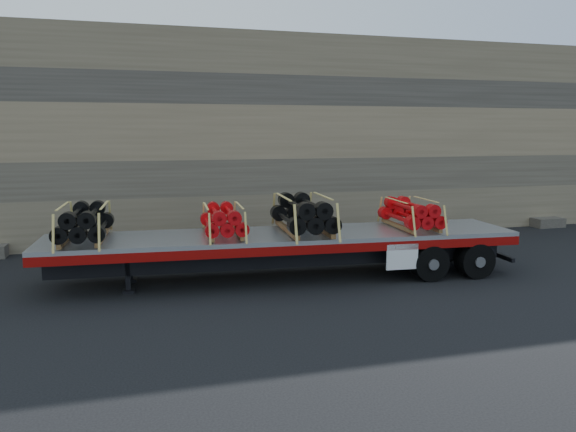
# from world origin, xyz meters

# --- Properties ---
(ground) EXTENTS (120.00, 120.00, 0.00)m
(ground) POSITION_xyz_m (0.00, 0.00, 0.00)
(ground) COLOR black
(ground) RESTS_ON ground
(rock_wall) EXTENTS (44.00, 3.00, 7.00)m
(rock_wall) POSITION_xyz_m (0.00, 6.50, 3.50)
(rock_wall) COLOR #7A6B54
(rock_wall) RESTS_ON ground
(trailer) EXTENTS (11.94, 3.06, 1.18)m
(trailer) POSITION_xyz_m (-0.07, 0.00, 0.59)
(trailer) COLOR #B3B6BB
(trailer) RESTS_ON ground
(bundle_front) EXTENTS (1.28, 2.33, 0.80)m
(bundle_front) POSITION_xyz_m (-4.84, 0.33, 1.58)
(bundle_front) COLOR black
(bundle_front) RESTS_ON trailer
(bundle_midfront) EXTENTS (1.14, 2.07, 0.71)m
(bundle_midfront) POSITION_xyz_m (-1.60, 0.11, 1.54)
(bundle_midfront) COLOR red
(bundle_midfront) RESTS_ON trailer
(bundle_midrear) EXTENTS (1.41, 2.58, 0.89)m
(bundle_midrear) POSITION_xyz_m (0.42, -0.03, 1.62)
(bundle_midrear) COLOR black
(bundle_midrear) RESTS_ON trailer
(bundle_rear) EXTENTS (1.17, 2.13, 0.73)m
(bundle_rear) POSITION_xyz_m (3.34, -0.23, 1.55)
(bundle_rear) COLOR red
(bundle_rear) RESTS_ON trailer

